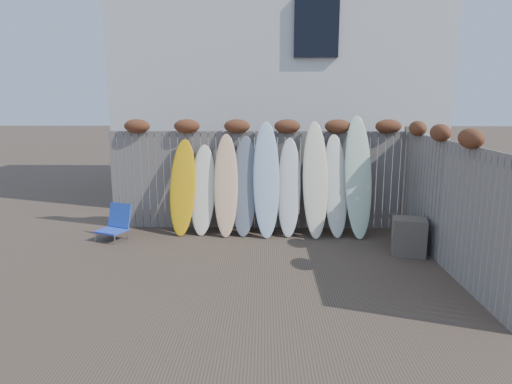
{
  "coord_description": "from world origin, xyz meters",
  "views": [
    {
      "loc": [
        0.15,
        -6.77,
        2.62
      ],
      "look_at": [
        0.0,
        1.2,
        1.0
      ],
      "focal_mm": 32.0,
      "sensor_mm": 36.0,
      "label": 1
    }
  ],
  "objects_px": {
    "wooden_crate": "(409,236)",
    "lattice_panel": "(435,198)",
    "surfboard_0": "(183,187)",
    "beach_chair": "(116,223)"
  },
  "relations": [
    {
      "from": "surfboard_0",
      "to": "beach_chair",
      "type": "bearing_deg",
      "value": -156.1
    },
    {
      "from": "wooden_crate",
      "to": "surfboard_0",
      "type": "height_order",
      "value": "surfboard_0"
    },
    {
      "from": "surfboard_0",
      "to": "wooden_crate",
      "type": "bearing_deg",
      "value": -12.02
    },
    {
      "from": "wooden_crate",
      "to": "lattice_panel",
      "type": "xyz_separation_m",
      "value": [
        0.49,
        0.26,
        0.63
      ]
    },
    {
      "from": "wooden_crate",
      "to": "surfboard_0",
      "type": "bearing_deg",
      "value": 163.2
    },
    {
      "from": "wooden_crate",
      "to": "beach_chair",
      "type": "bearing_deg",
      "value": 171.34
    },
    {
      "from": "beach_chair",
      "to": "surfboard_0",
      "type": "xyz_separation_m",
      "value": [
        1.23,
        0.43,
        0.62
      ]
    },
    {
      "from": "wooden_crate",
      "to": "lattice_panel",
      "type": "height_order",
      "value": "lattice_panel"
    },
    {
      "from": "wooden_crate",
      "to": "surfboard_0",
      "type": "distance_m",
      "value": 4.32
    },
    {
      "from": "beach_chair",
      "to": "surfboard_0",
      "type": "height_order",
      "value": "surfboard_0"
    }
  ]
}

